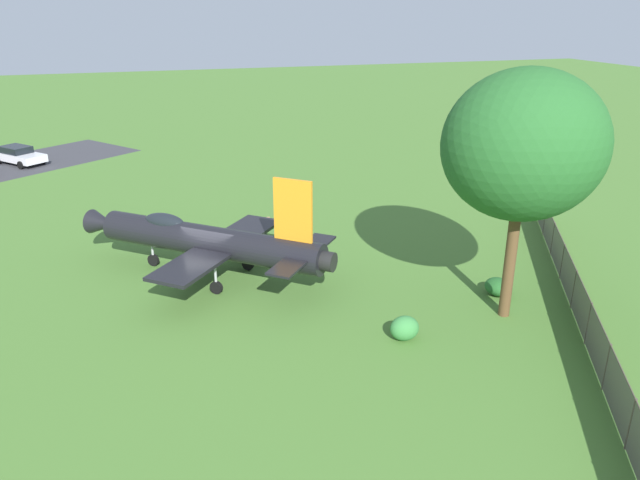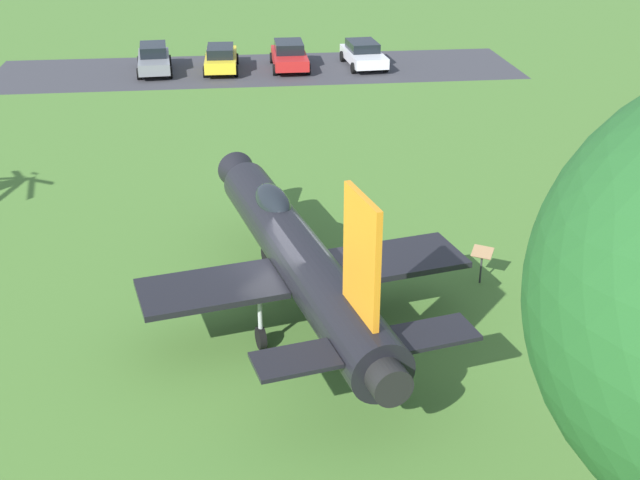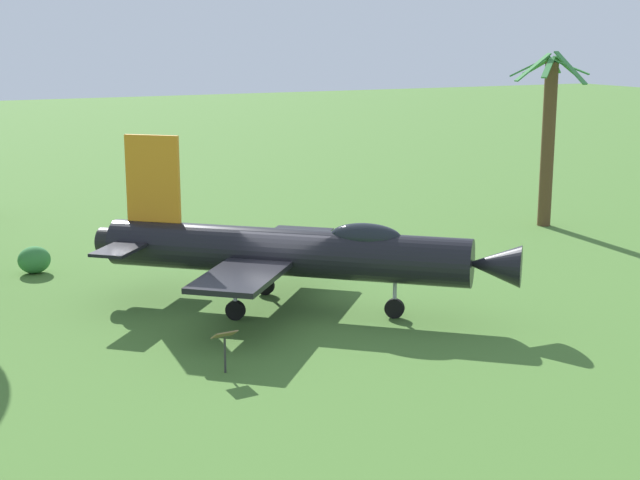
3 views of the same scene
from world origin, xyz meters
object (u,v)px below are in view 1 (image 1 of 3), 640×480
at_px(shade_tree, 524,146).
at_px(info_plaque, 266,223).
at_px(display_jet, 204,239).
at_px(shrub_by_tree, 498,287).
at_px(parked_car_white, 19,155).
at_px(shrub_near_fence, 404,328).

relative_size(shade_tree, info_plaque, 8.88).
relative_size(display_jet, info_plaque, 10.08).
bearing_deg(shrub_by_tree, parked_car_white, 126.24).
xyz_separation_m(shrub_near_fence, parked_car_white, (-18.24, 34.95, 0.26)).
xyz_separation_m(shade_tree, shrub_by_tree, (0.82, 1.73, -6.83)).
height_order(display_jet, shrub_near_fence, display_jet).
distance_m(shade_tree, parked_car_white, 41.91).
distance_m(shrub_near_fence, shrub_by_tree, 6.13).
xyz_separation_m(shrub_by_tree, parked_car_white, (-23.92, 32.63, 0.37)).
bearing_deg(parked_car_white, shrub_by_tree, -4.53).
distance_m(shrub_by_tree, parked_car_white, 40.46).
height_order(shade_tree, info_plaque, shade_tree).
distance_m(shade_tree, shrub_near_fence, 8.32).
height_order(display_jet, info_plaque, display_jet).
distance_m(shrub_near_fence, parked_car_white, 39.42).
bearing_deg(display_jet, shrub_by_tree, -165.07).
relative_size(shrub_by_tree, parked_car_white, 0.27).
distance_m(shade_tree, info_plaque, 15.44).
distance_m(info_plaque, parked_car_white, 27.34).
distance_m(display_jet, parked_car_white, 29.14).
xyz_separation_m(shade_tree, parked_car_white, (-23.10, 34.36, -6.46)).
bearing_deg(shade_tree, shrub_near_fence, -173.18).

